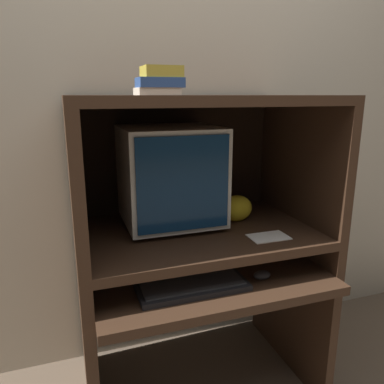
{
  "coord_description": "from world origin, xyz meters",
  "views": [
    {
      "loc": [
        -0.51,
        -1.07,
        1.31
      ],
      "look_at": [
        -0.03,
        0.32,
        0.92
      ],
      "focal_mm": 35.0,
      "sensor_mm": 36.0,
      "label": 1
    }
  ],
  "objects": [
    {
      "name": "keyboard",
      "position": [
        -0.1,
        0.09,
        0.63
      ],
      "size": [
        0.41,
        0.17,
        0.03
      ],
      "color": "black",
      "rests_on": "desk_base"
    },
    {
      "name": "hutch_upper",
      "position": [
        0.0,
        0.36,
        1.13
      ],
      "size": [
        1.0,
        0.64,
        0.54
      ],
      "color": "#382316",
      "rests_on": "desk_monitor_shelf"
    },
    {
      "name": "crt_monitor",
      "position": [
        -0.09,
        0.41,
        0.98
      ],
      "size": [
        0.4,
        0.38,
        0.42
      ],
      "color": "beige",
      "rests_on": "desk_monitor_shelf"
    },
    {
      "name": "mouse",
      "position": [
        0.18,
        0.08,
        0.63
      ],
      "size": [
        0.07,
        0.05,
        0.03
      ],
      "color": "#28282B",
      "rests_on": "desk_base"
    },
    {
      "name": "paper_card",
      "position": [
        0.23,
        0.14,
        0.76
      ],
      "size": [
        0.15,
        0.1,
        0.0
      ],
      "color": "white",
      "rests_on": "desk_monitor_shelf"
    },
    {
      "name": "desk_base",
      "position": [
        0.0,
        0.26,
        0.39
      ],
      "size": [
        1.0,
        0.72,
        0.62
      ],
      "color": "#382316",
      "rests_on": "ground_plane"
    },
    {
      "name": "wall_back",
      "position": [
        0.0,
        0.7,
        1.3
      ],
      "size": [
        6.0,
        0.06,
        2.6
      ],
      "color": "#B2A893",
      "rests_on": "ground_plane"
    },
    {
      "name": "book_stack",
      "position": [
        -0.16,
        0.3,
        1.35
      ],
      "size": [
        0.17,
        0.13,
        0.1
      ],
      "color": "beige",
      "rests_on": "hutch_upper"
    },
    {
      "name": "desk_monitor_shelf",
      "position": [
        0.0,
        0.32,
        0.73
      ],
      "size": [
        1.0,
        0.64,
        0.15
      ],
      "color": "#382316",
      "rests_on": "desk_base"
    },
    {
      "name": "snack_bag",
      "position": [
        0.19,
        0.36,
        0.82
      ],
      "size": [
        0.14,
        0.11,
        0.12
      ],
      "color": "gold",
      "rests_on": "desk_monitor_shelf"
    }
  ]
}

